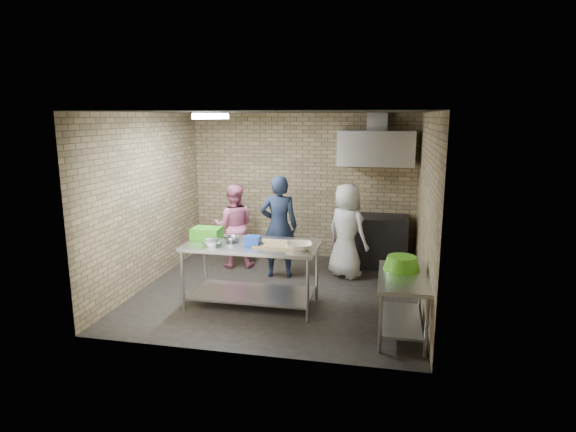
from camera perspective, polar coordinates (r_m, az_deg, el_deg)
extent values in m
plane|color=black|center=(7.43, -1.08, -9.00)|extent=(4.20, 4.20, 0.00)
plane|color=black|center=(6.94, -1.17, 12.32)|extent=(4.20, 4.20, 0.00)
cube|color=tan|center=(8.99, 1.71, 3.58)|extent=(4.20, 0.06, 2.70)
cube|color=tan|center=(5.17, -6.06, -2.68)|extent=(4.20, 0.06, 2.70)
cube|color=tan|center=(7.79, -16.36, 1.82)|extent=(0.06, 4.00, 2.70)
cube|color=tan|center=(6.91, 16.11, 0.60)|extent=(0.06, 4.00, 2.70)
cube|color=silver|center=(6.77, -4.33, -7.02)|extent=(1.82, 0.91, 0.91)
cube|color=silver|center=(6.11, 13.47, -10.29)|extent=(0.60, 1.20, 0.75)
cube|color=black|center=(8.70, 10.07, -2.94)|extent=(1.20, 0.70, 0.90)
cube|color=silver|center=(8.48, 10.49, 7.99)|extent=(1.30, 0.60, 0.60)
cube|color=#A5A8AD|center=(8.62, 10.63, 11.03)|extent=(0.35, 0.30, 0.30)
cube|color=#3F2B19|center=(8.69, 12.46, 6.80)|extent=(0.80, 0.20, 0.04)
cube|color=white|center=(7.23, -9.08, 11.68)|extent=(0.10, 1.25, 0.08)
cube|color=green|center=(6.95, -9.68, -2.05)|extent=(0.41, 0.30, 0.16)
cube|color=blue|center=(6.52, -4.22, -2.98)|extent=(0.20, 0.20, 0.13)
cube|color=tan|center=(6.53, -1.48, -3.38)|extent=(0.56, 0.43, 0.03)
imported|color=silver|center=(6.60, -9.06, -3.18)|extent=(0.34, 0.34, 0.07)
imported|color=#ABADB2|center=(6.77, -6.72, -2.76)|extent=(0.26, 0.26, 0.07)
imported|color=beige|center=(6.33, 1.34, -3.61)|extent=(0.41, 0.41, 0.09)
cylinder|color=#B22619|center=(8.68, 10.83, 7.59)|extent=(0.07, 0.07, 0.18)
cylinder|color=green|center=(8.68, 13.49, 7.38)|extent=(0.06, 0.06, 0.15)
imported|color=#141D34|center=(7.88, -1.10, -1.27)|extent=(0.68, 0.51, 1.71)
imported|color=pink|center=(8.49, -6.51, -1.19)|extent=(0.83, 0.72, 1.48)
imported|color=silver|center=(7.96, 7.03, -1.74)|extent=(0.91, 0.85, 1.57)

